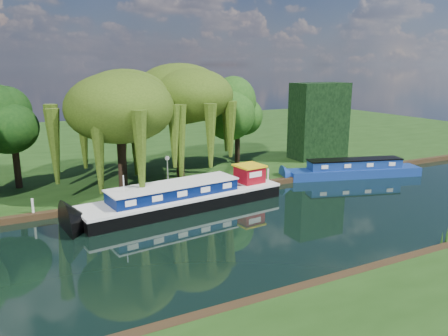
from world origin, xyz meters
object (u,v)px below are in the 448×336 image
narrowboat (354,170)px  red_dinghy (87,221)px  dutch_barge (186,197)px  white_cruiser (364,174)px

narrowboat → red_dinghy: 24.63m
dutch_barge → red_dinghy: bearing=170.4°
dutch_barge → narrowboat: dutch_barge is taller
dutch_barge → white_cruiser: (19.09, 1.43, -0.81)m
narrowboat → red_dinghy: narrowboat is taller
narrowboat → white_cruiser: size_ratio=5.48×
narrowboat → dutch_barge: bearing=-159.5°
narrowboat → red_dinghy: size_ratio=4.22×
dutch_barge → narrowboat: size_ratio=1.23×
dutch_barge → narrowboat: 17.59m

